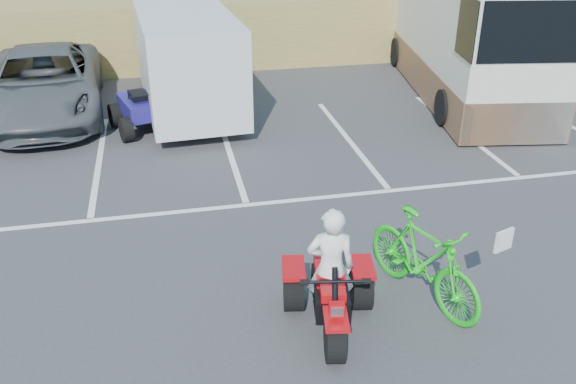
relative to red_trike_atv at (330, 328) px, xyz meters
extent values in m
plane|color=#3A3A3C|center=(-0.54, 1.15, 0.00)|extent=(100.00, 100.00, 0.00)
cube|color=white|center=(-3.24, 6.15, 0.00)|extent=(0.12, 5.00, 0.01)
cube|color=white|center=(-0.54, 6.15, 0.00)|extent=(0.12, 5.00, 0.01)
cube|color=white|center=(2.16, 6.15, 0.00)|extent=(0.12, 5.00, 0.01)
cube|color=white|center=(4.86, 6.15, 0.00)|extent=(0.12, 5.00, 0.01)
cube|color=white|center=(7.56, 6.15, 0.00)|extent=(0.12, 5.00, 0.01)
cube|color=white|center=(-0.54, 3.55, 0.00)|extent=(28.00, 0.12, 0.01)
cube|color=olive|center=(-0.54, 15.15, 1.00)|extent=(40.00, 6.00, 2.00)
imported|color=white|center=(0.03, 0.15, 0.83)|extent=(0.67, 0.50, 1.66)
imported|color=#14BF19|center=(1.39, 0.36, 0.63)|extent=(1.26, 2.18, 1.26)
imported|color=#4F5357|center=(-4.62, 9.33, 0.79)|extent=(2.98, 5.85, 1.58)
cube|color=silver|center=(-1.18, 8.89, 1.36)|extent=(2.44, 5.39, 2.19)
cylinder|color=black|center=(-1.18, 8.89, 0.31)|extent=(1.97, 0.74, 0.61)
cube|color=silver|center=(6.30, 9.70, 1.76)|extent=(3.86, 9.79, 3.43)
cube|color=brown|center=(6.30, 9.70, 0.52)|extent=(3.91, 9.80, 0.95)
cube|color=black|center=(5.54, 4.98, 2.48)|extent=(2.17, 0.36, 1.24)
camera|label=1|loc=(-1.83, -5.97, 5.14)|focal=38.00mm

